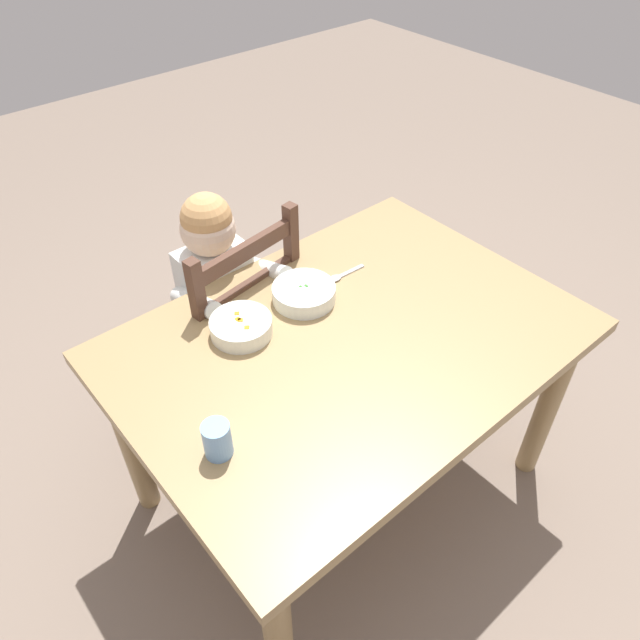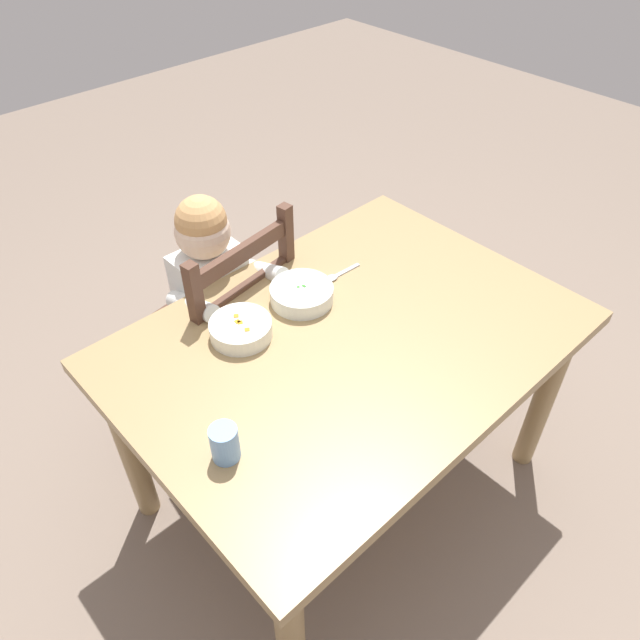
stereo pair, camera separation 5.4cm
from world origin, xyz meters
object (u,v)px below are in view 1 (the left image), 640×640
Objects in this scene: dining_table at (348,361)px; child_figure at (221,288)px; bowl_of_carrots at (241,326)px; dining_chair at (227,328)px; drinking_cup at (217,440)px; spoon at (340,276)px; bowl_of_peas at (304,293)px.

child_figure is at bearing 102.14° from dining_table.
dining_chair is at bearing 68.43° from bowl_of_carrots.
dining_table is at bearing -77.86° from child_figure.
bowl_of_carrots is (-0.22, 0.20, 0.12)m from dining_table.
dining_table is at bearing 10.82° from drinking_cup.
spoon is at bearing -48.07° from dining_chair.
bowl_of_carrots is at bearing -178.11° from spoon.
drinking_cup is at bearing -154.48° from spoon.
bowl_of_carrots is (-0.22, -0.00, -0.00)m from bowl_of_peas.
bowl_of_carrots is 0.38m from spoon.
dining_table is 0.24m from bowl_of_peas.
drinking_cup reaches higher than dining_table.
bowl_of_carrots is at bearing -110.94° from child_figure.
bowl_of_peas is 2.02× the size of drinking_cup.
spoon is at bearing 1.89° from bowl_of_carrots.
dining_table is 6.75× the size of bowl_of_peas.
drinking_cup is (-0.38, -0.59, 0.12)m from child_figure.
bowl_of_peas is (0.10, -0.30, 0.29)m from dining_chair.
dining_table is 9.18× the size of spoon.
bowl_of_carrots reaches higher than spoon.
drinking_cup reaches higher than bowl_of_carrots.
bowl_of_peas is at bearing -175.37° from spoon.
dining_chair is at bearing 101.17° from dining_table.
dining_chair is 0.43m from bowl_of_peas.
spoon reaches higher than dining_table.
drinking_cup is at bearing -169.18° from dining_table.
dining_chair is 0.47m from spoon.
drinking_cup reaches higher than bowl_of_peas.
bowl_of_carrots is (-0.11, -0.29, 0.10)m from child_figure.
bowl_of_peas is 0.22m from bowl_of_carrots.
dining_chair is 6.59× the size of spoon.
dining_table is at bearing -78.83° from dining_chair.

